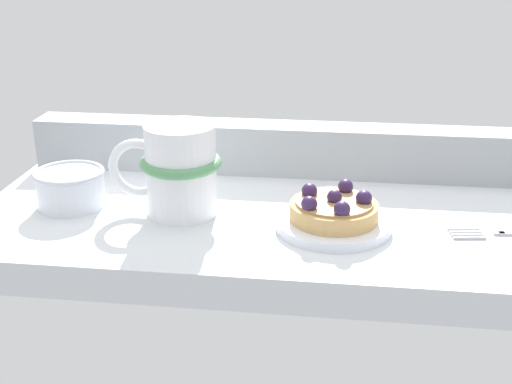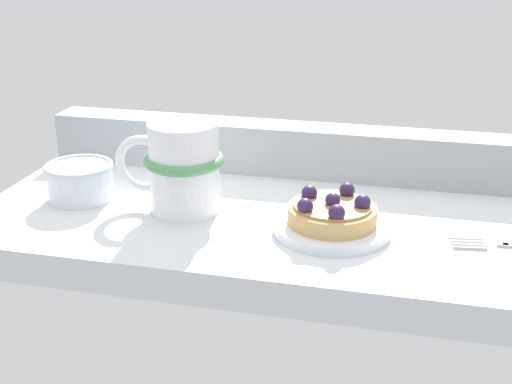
{
  "view_description": "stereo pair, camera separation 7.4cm",
  "coord_description": "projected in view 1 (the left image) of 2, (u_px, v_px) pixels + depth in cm",
  "views": [
    {
      "loc": [
        6.89,
        -71.19,
        30.66
      ],
      "look_at": [
        -1.93,
        -2.87,
        3.43
      ],
      "focal_mm": 46.92,
      "sensor_mm": 36.0,
      "label": 1
    },
    {
      "loc": [
        14.17,
        -69.85,
        30.66
      ],
      "look_at": [
        -1.93,
        -2.87,
        3.43
      ],
      "focal_mm": 46.92,
      "sensor_mm": 36.0,
      "label": 2
    }
  ],
  "objects": [
    {
      "name": "raspberry_tart",
      "position": [
        334.0,
        208.0,
        0.72
      ],
      "size": [
        9.6,
        9.6,
        3.52
      ],
      "color": "tan",
      "rests_on": "dessert_plate"
    },
    {
      "name": "dessert_plate",
      "position": [
        333.0,
        224.0,
        0.73
      ],
      "size": [
        12.65,
        12.65,
        1.11
      ],
      "color": "silver",
      "rests_on": "ground_plane"
    },
    {
      "name": "ground_plane",
      "position": [
        275.0,
        226.0,
        0.78
      ],
      "size": [
        69.46,
        32.46,
        3.78
      ],
      "primitive_type": "cube",
      "color": "silver"
    },
    {
      "name": "coffee_mug",
      "position": [
        178.0,
        169.0,
        0.75
      ],
      "size": [
        13.12,
        9.23,
        10.5
      ],
      "color": "white",
      "rests_on": "ground_plane"
    },
    {
      "name": "sugar_bowl",
      "position": [
        70.0,
        187.0,
        0.78
      ],
      "size": [
        8.24,
        8.24,
        4.46
      ],
      "color": "silver",
      "rests_on": "ground_plane"
    },
    {
      "name": "window_rail_back",
      "position": [
        286.0,
        149.0,
        0.89
      ],
      "size": [
        68.08,
        5.19,
        6.56
      ],
      "primitive_type": "cube",
      "color": "#9EA3A8",
      "rests_on": "ground_plane"
    }
  ]
}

